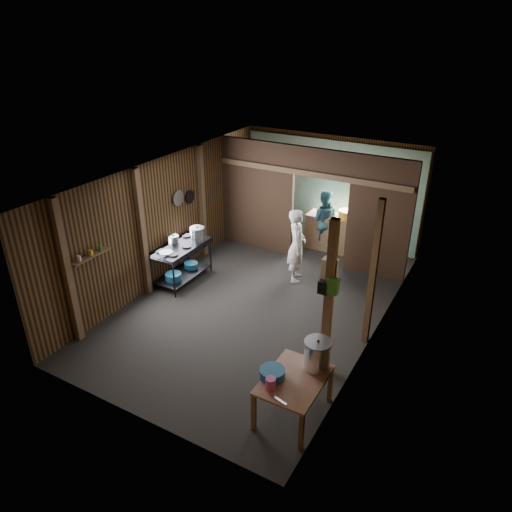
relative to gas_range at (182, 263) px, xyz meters
The scene contains 42 objects.
floor 1.92m from the gas_range, ahead, with size 4.50×7.00×0.00m, color black.
ceiling 2.89m from the gas_range, ahead, with size 4.50×7.00×0.00m, color #35312E.
wall_back 4.12m from the gas_range, 62.14° to the left, with size 4.50×0.00×2.60m, color brown.
wall_front 4.02m from the gas_range, 61.36° to the right, with size 4.50×0.00×2.60m, color brown.
wall_left 0.97m from the gas_range, behind, with size 0.00×7.00×2.60m, color brown.
wall_right 4.23m from the gas_range, ahead, with size 0.00×7.00×2.60m, color brown.
partition_left 2.49m from the gas_range, 76.19° to the left, with size 1.85×0.10×2.60m, color #3E2619.
partition_right 4.22m from the gas_range, 33.15° to the left, with size 1.35×0.10×2.60m, color #3E2619.
partition_header 3.63m from the gas_range, 46.66° to the left, with size 1.30×0.10×0.60m, color #3E2619.
turquoise_panel 4.06m from the gas_range, 61.74° to the left, with size 4.40×0.06×2.50m, color #8CC9C0.
back_counter 3.71m from the gas_range, 54.06° to the left, with size 1.20×0.50×0.85m, color #826448.
wall_clock 4.33m from the gas_range, 58.36° to the left, with size 0.20×0.20×0.03m, color silver.
post_left_a 2.71m from the gas_range, 96.73° to the right, with size 0.10×0.12×2.60m, color #826448.
post_left_b 1.20m from the gas_range, 111.99° to the right, with size 0.10×0.12×2.60m, color #826448.
post_left_c 1.57m from the gas_range, 103.42° to the left, with size 0.10×0.12×2.60m, color #826448.
post_right 4.16m from the gas_range, ahead, with size 0.10×0.12×2.60m, color #826448.
post_free 4.03m from the gas_range, 18.43° to the right, with size 0.12×0.12×2.60m, color #826448.
cross_beam 3.33m from the gas_range, 49.57° to the left, with size 4.40×0.12×0.12m, color #826448.
pan_lid_big 1.36m from the gas_range, 125.83° to the left, with size 0.34×0.34×0.03m, color slate.
pan_lid_small 1.46m from the gas_range, 111.06° to the left, with size 0.30×0.30×0.03m, color black.
wall_shelf 2.29m from the gas_range, 97.53° to the right, with size 0.14×0.80×0.03m, color #826448.
jar_white 2.54m from the gas_range, 96.72° to the right, with size 0.07×0.07×0.10m, color silver.
jar_yellow 2.32m from the gas_range, 97.53° to the right, with size 0.08×0.08×0.10m, color gold.
jar_green 2.12m from the gas_range, 98.42° to the right, with size 0.06×0.06×0.10m, color #338A2A.
bag_white 4.10m from the gas_range, 17.54° to the right, with size 0.22×0.15×0.32m, color silver.
bag_green 4.19m from the gas_range, 18.93° to the right, with size 0.16×0.12×0.24m, color #338A2A.
bag_black 4.06m from the gas_range, 19.87° to the right, with size 0.14×0.10×0.20m, color black.
gas_range is the anchor object (origin of this frame).
prep_table 4.38m from the gas_range, 32.05° to the right, with size 0.78×1.07×0.63m, color tan, non-canonical shape.
stove_pot_large 0.69m from the gas_range, 65.91° to the left, with size 0.31×0.31×0.32m, color silver, non-canonical shape.
stove_pot_med 0.52m from the gas_range, behind, with size 0.22×0.22×0.20m, color silver, non-canonical shape.
frying_pan 0.63m from the gas_range, 90.00° to the right, with size 0.27×0.49×0.06m, color slate, non-canonical shape.
blue_tub_front 0.35m from the gas_range, 90.00° to the right, with size 0.34×0.34×0.14m, color #1A5A87.
blue_tub_back 0.36m from the gas_range, 90.00° to the left, with size 0.29×0.29×0.12m, color #1A5A87.
stock_pot 4.36m from the gas_range, 26.67° to the right, with size 0.39×0.39×0.46m, color silver, non-canonical shape.
wash_basin 4.22m from the gas_range, 35.40° to the right, with size 0.35×0.35×0.13m, color #1A5A87.
pink_bucket 4.41m from the gas_range, 36.97° to the right, with size 0.14×0.14×0.17m, color #D04B90.
knife 4.63m from the gas_range, 36.98° to the right, with size 0.30×0.04×0.01m, color silver.
yellow_tub 3.95m from the gas_range, 50.31° to the left, with size 0.37×0.37×0.20m, color gold.
red_cup 3.63m from the gas_range, 56.82° to the left, with size 0.11×0.11×0.12m, color red.
cook 2.44m from the gas_range, 30.65° to the left, with size 0.58×0.38×1.59m, color white.
worker_back 3.56m from the gas_range, 56.18° to the left, with size 0.71×0.56×1.47m, color #295D6C.
Camera 1 is at (3.85, -7.02, 5.03)m, focal length 33.43 mm.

